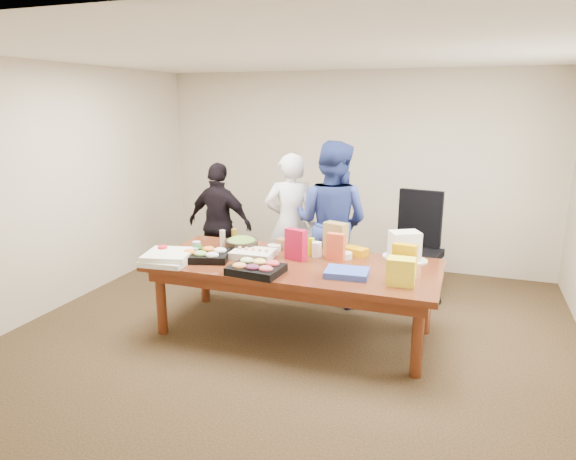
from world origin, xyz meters
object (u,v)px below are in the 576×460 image
at_px(conference_table, 294,298).
at_px(salad_bowl, 241,245).
at_px(person_right, 331,223).
at_px(sheet_cake, 253,254).
at_px(office_chair, 416,250).
at_px(person_center, 291,224).

distance_m(conference_table, salad_bowl, 0.81).
bearing_deg(conference_table, salad_bowl, 162.79).
height_order(person_right, salad_bowl, person_right).
xyz_separation_m(sheet_cake, salad_bowl, (-0.22, 0.19, 0.02)).
distance_m(office_chair, person_center, 1.51).
height_order(sheet_cake, salad_bowl, salad_bowl).
height_order(office_chair, person_center, person_center).
bearing_deg(person_center, conference_table, 88.83).
bearing_deg(salad_bowl, person_right, 46.27).
distance_m(office_chair, sheet_cake, 1.98).
bearing_deg(salad_bowl, person_center, 75.80).
distance_m(person_right, salad_bowl, 1.11).
bearing_deg(office_chair, person_center, -161.83).
relative_size(person_right, sheet_cake, 4.48).
bearing_deg(conference_table, sheet_cake, 178.07).
xyz_separation_m(conference_table, person_center, (-0.43, 1.12, 0.48)).
distance_m(conference_table, office_chair, 1.69).
relative_size(person_center, person_right, 0.91).
relative_size(office_chair, person_right, 0.65).
height_order(office_chair, salad_bowl, office_chair).
relative_size(conference_table, salad_bowl, 8.01).
xyz_separation_m(person_right, salad_bowl, (-0.77, -0.80, -0.13)).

